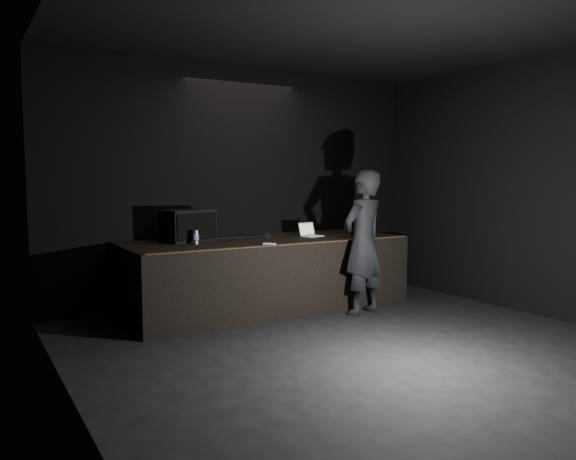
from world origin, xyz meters
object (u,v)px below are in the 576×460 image
(stage_monitor, at_px, (188,226))
(person, at_px, (363,242))
(stage_riser, at_px, (266,274))
(beer_can, at_px, (196,237))
(laptop, at_px, (310,233))

(stage_monitor, bearing_deg, person, -42.67)
(stage_riser, xyz_separation_m, person, (1.00, -0.95, 0.49))
(stage_monitor, height_order, beer_can, stage_monitor)
(stage_riser, height_order, beer_can, beer_can)
(beer_can, bearing_deg, person, -23.65)
(stage_monitor, bearing_deg, beer_can, -105.54)
(person, bearing_deg, beer_can, -37.76)
(beer_can, xyz_separation_m, person, (2.07, -0.91, -0.10))
(beer_can, height_order, person, person)
(laptop, xyz_separation_m, person, (0.25, -0.96, -0.06))
(stage_riser, distance_m, beer_can, 1.22)
(stage_riser, distance_m, laptop, 0.94)
(stage_monitor, distance_m, beer_can, 0.38)
(stage_monitor, relative_size, person, 0.37)
(stage_monitor, distance_m, laptop, 1.83)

